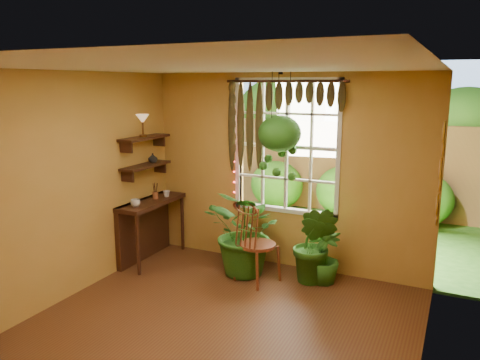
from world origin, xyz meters
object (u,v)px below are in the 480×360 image
object	(u,v)px
potted_plant_left	(248,233)
potted_plant_mid	(315,245)
windsor_chair	(256,255)
hanging_basket	(280,137)
counter_ledge	(146,222)

from	to	relation	value
potted_plant_left	potted_plant_mid	size ratio (longest dim) A/B	1.14
potted_plant_mid	potted_plant_left	bearing A→B (deg)	-171.76
windsor_chair	hanging_basket	xyz separation A→B (m)	(0.11, 0.51, 1.48)
windsor_chair	potted_plant_mid	distance (m)	0.78
potted_plant_left	potted_plant_mid	bearing A→B (deg)	8.24
counter_ledge	hanging_basket	bearing A→B (deg)	13.15
potted_plant_left	potted_plant_mid	distance (m)	0.90
windsor_chair	hanging_basket	bearing A→B (deg)	100.12
potted_plant_mid	hanging_basket	distance (m)	1.47
counter_ledge	windsor_chair	distance (m)	1.79
counter_ledge	hanging_basket	size ratio (longest dim) A/B	0.84
counter_ledge	hanging_basket	world-z (taller)	hanging_basket
potted_plant_left	potted_plant_mid	xyz separation A→B (m)	(0.89, 0.13, -0.07)
counter_ledge	potted_plant_mid	world-z (taller)	potted_plant_mid
windsor_chair	potted_plant_left	size ratio (longest dim) A/B	1.06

